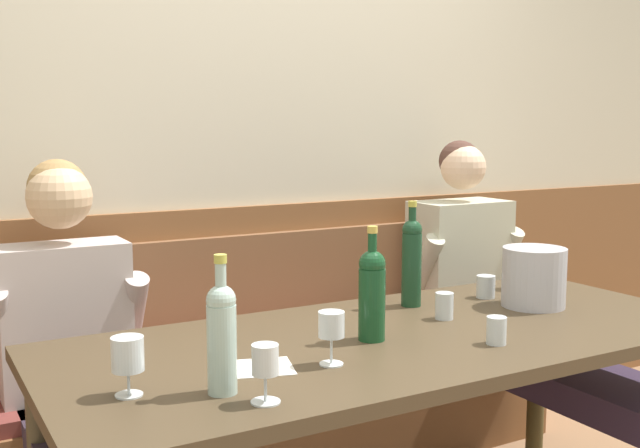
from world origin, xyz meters
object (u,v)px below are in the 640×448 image
object	(u,v)px
wall_bench	(286,405)
wine_glass_near_bucket	(519,259)
wine_glass_left_end	(331,326)
ice_bucket	(534,277)
dining_table	(397,359)
water_tumbler_left	(496,330)
water_tumbler_right	(486,287)
person_center_right_seat	(518,314)
wine_glass_mid_left	(265,364)
water_tumbler_center	(444,306)
wine_bottle_green_tall	(222,334)
person_center_left_seat	(94,394)
wine_glass_center_rear	(128,357)
wine_bottle_clear_water	(412,259)
wine_bottle_amber_mid	(372,291)

from	to	relation	value
wall_bench	wine_glass_near_bucket	xyz separation A→B (m)	(0.77, -0.45, 0.59)
wine_glass_left_end	ice_bucket	bearing A→B (deg)	12.72
dining_table	water_tumbler_left	world-z (taller)	water_tumbler_left
water_tumbler_right	wall_bench	bearing A→B (deg)	137.25
person_center_right_seat	wine_glass_mid_left	xyz separation A→B (m)	(-1.43, -0.68, 0.22)
ice_bucket	water_tumbler_center	bearing A→B (deg)	177.81
water_tumbler_center	wall_bench	bearing A→B (deg)	108.94
ice_bucket	wine_bottle_green_tall	size ratio (longest dim) A/B	0.66
person_center_left_seat	wine_glass_center_rear	distance (m)	0.51
wine_glass_mid_left	ice_bucket	bearing A→B (deg)	17.24
wall_bench	wine_bottle_green_tall	bearing A→B (deg)	-124.11
ice_bucket	water_tumbler_right	bearing A→B (deg)	107.04
wine_bottle_green_tall	wine_bottle_clear_water	xyz separation A→B (m)	(0.89, 0.48, 0.02)
wine_glass_near_bucket	ice_bucket	bearing A→B (deg)	-124.42
wine_bottle_clear_water	wine_glass_left_end	world-z (taller)	wine_bottle_clear_water
wine_glass_mid_left	water_tumbler_right	world-z (taller)	wine_glass_mid_left
person_center_left_seat	water_tumbler_center	size ratio (longest dim) A/B	15.71
dining_table	water_tumbler_right	distance (m)	0.61
person_center_left_seat	person_center_right_seat	bearing A→B (deg)	0.99
person_center_right_seat	wine_glass_center_rear	distance (m)	1.77
person_center_left_seat	dining_table	bearing A→B (deg)	-22.12
dining_table	wine_glass_center_rear	world-z (taller)	wine_glass_center_rear
person_center_left_seat	ice_bucket	world-z (taller)	person_center_left_seat
dining_table	water_tumbler_left	size ratio (longest dim) A/B	26.17
dining_table	water_tumbler_center	bearing A→B (deg)	16.27
wine_bottle_clear_water	person_center_left_seat	bearing A→B (deg)	176.27
wine_bottle_green_tall	water_tumbler_left	world-z (taller)	wine_bottle_green_tall
wine_bottle_amber_mid	wine_glass_near_bucket	size ratio (longest dim) A/B	2.09
wine_bottle_amber_mid	water_tumbler_center	xyz separation A→B (m)	(0.33, 0.08, -0.10)
wine_glass_left_end	water_tumbler_center	bearing A→B (deg)	22.07
ice_bucket	wine_bottle_amber_mid	distance (m)	0.72
water_tumbler_center	wine_glass_center_rear	bearing A→B (deg)	-169.99
person_center_left_seat	wine_glass_near_bucket	size ratio (longest dim) A/B	8.46
wall_bench	wine_glass_left_end	world-z (taller)	wall_bench
wine_bottle_clear_water	wine_glass_center_rear	xyz separation A→B (m)	(-1.09, -0.39, -0.07)
wine_glass_center_rear	water_tumbler_left	world-z (taller)	wine_glass_center_rear
person_center_left_seat	wine_bottle_clear_water	bearing A→B (deg)	-3.73
wine_glass_mid_left	water_tumbler_center	xyz separation A→B (m)	(0.82, 0.38, -0.05)
dining_table	wine_glass_left_end	xyz separation A→B (m)	(-0.32, -0.16, 0.18)
water_tumbler_right	ice_bucket	bearing A→B (deg)	-72.96
wine_bottle_clear_water	water_tumbler_center	size ratio (longest dim) A/B	4.23
wine_glass_center_rear	water_tumbler_left	xyz separation A→B (m)	(1.02, -0.11, -0.05)
wine_glass_center_rear	wine_bottle_clear_water	bearing A→B (deg)	19.59
person_center_left_seat	wine_glass_left_end	xyz separation A→B (m)	(0.50, -0.49, 0.25)
person_center_left_seat	water_tumbler_center	xyz separation A→B (m)	(1.05, -0.27, 0.19)
person_center_left_seat	wine_glass_near_bucket	xyz separation A→B (m)	(1.59, -0.05, 0.26)
dining_table	wine_bottle_clear_water	size ratio (longest dim) A/B	5.72
ice_bucket	water_tumbler_center	xyz separation A→B (m)	(-0.38, 0.01, -0.06)
wine_glass_mid_left	water_tumbler_left	bearing A→B (deg)	6.70
wall_bench	water_tumbler_center	size ratio (longest dim) A/B	27.71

